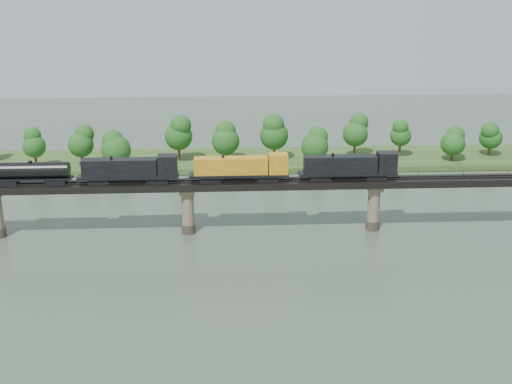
{
  "coord_description": "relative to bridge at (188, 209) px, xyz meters",
  "views": [
    {
      "loc": [
        7.6,
        -98.86,
        51.77
      ],
      "look_at": [
        14.54,
        30.0,
        9.0
      ],
      "focal_mm": 45.0,
      "sensor_mm": 36.0,
      "label": 1
    }
  ],
  "objects": [
    {
      "name": "ground",
      "position": [
        0.0,
        -30.0,
        -5.46
      ],
      "size": [
        400.0,
        400.0,
        0.0
      ],
      "primitive_type": "plane",
      "color": "#3A4A3A",
      "rests_on": "ground"
    },
    {
      "name": "far_bank",
      "position": [
        0.0,
        55.0,
        -4.66
      ],
      "size": [
        300.0,
        24.0,
        1.6
      ],
      "primitive_type": "cube",
      "color": "#354F1F",
      "rests_on": "ground"
    },
    {
      "name": "far_treeline",
      "position": [
        -8.21,
        50.52,
        3.37
      ],
      "size": [
        289.06,
        17.54,
        13.6
      ],
      "color": "#382619",
      "rests_on": "far_bank"
    },
    {
      "name": "bridge_superstructure",
      "position": [
        0.0,
        0.0,
        6.33
      ],
      "size": [
        220.0,
        4.9,
        0.75
      ],
      "color": "black",
      "rests_on": "bridge"
    },
    {
      "name": "freight_train",
      "position": [
        3.46,
        -0.0,
        8.82
      ],
      "size": [
        84.47,
        3.29,
        5.81
      ],
      "color": "black",
      "rests_on": "bridge"
    },
    {
      "name": "bridge",
      "position": [
        0.0,
        0.0,
        0.0
      ],
      "size": [
        236.0,
        30.0,
        11.5
      ],
      "color": "#473A2D",
      "rests_on": "ground"
    }
  ]
}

